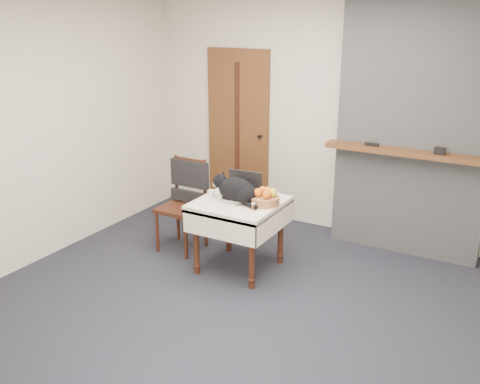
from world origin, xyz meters
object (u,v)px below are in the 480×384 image
at_px(laptop, 242,192).
at_px(fruit_basket, 265,198).
at_px(cat, 237,190).
at_px(chair, 186,192).
at_px(pill_bottle, 253,206).
at_px(cream_jar, 211,193).
at_px(side_table, 239,212).
at_px(door, 238,133).

distance_m(laptop, fruit_basket, 0.28).
distance_m(cat, chair, 0.80).
bearing_deg(cat, pill_bottle, -24.41).
bearing_deg(pill_bottle, laptop, 136.35).
xyz_separation_m(cat, cream_jar, (-0.29, 0.00, -0.08)).
xyz_separation_m(side_table, chair, (-0.75, 0.19, 0.03)).
height_order(side_table, cat, cat).
relative_size(laptop, fruit_basket, 1.31).
height_order(side_table, chair, chair).
bearing_deg(chair, pill_bottle, -18.51).
bearing_deg(cat, fruit_basket, 16.43).
relative_size(door, fruit_basket, 7.27).
bearing_deg(laptop, side_table, -80.11).
distance_m(pill_bottle, chair, 1.04).
xyz_separation_m(cat, chair, (-0.74, 0.22, -0.20)).
distance_m(laptop, chair, 0.75).
bearing_deg(side_table, chair, 165.85).
bearing_deg(cream_jar, laptop, 23.38).
relative_size(cat, chair, 0.57).
bearing_deg(cat, chair, 165.91).
distance_m(cat, cream_jar, 0.30).
xyz_separation_m(door, fruit_basket, (1.07, -1.37, -0.24)).
bearing_deg(door, chair, -86.83).
bearing_deg(side_table, laptop, 103.60).
bearing_deg(chair, side_table, -13.72).
height_order(cat, fruit_basket, cat).
bearing_deg(laptop, fruit_basket, -14.94).
xyz_separation_m(laptop, cream_jar, (-0.27, -0.12, -0.03)).
height_order(cat, pill_bottle, cat).
relative_size(door, cream_jar, 29.34).
bearing_deg(laptop, pill_bottle, -47.37).
height_order(door, laptop, door).
distance_m(fruit_basket, chair, 1.02).
distance_m(door, cat, 1.66).
bearing_deg(fruit_basket, door, 127.95).
xyz_separation_m(cream_jar, fruit_basket, (0.55, 0.06, 0.03)).
height_order(fruit_basket, chair, chair).
xyz_separation_m(laptop, chair, (-0.73, 0.10, -0.15)).
bearing_deg(fruit_basket, side_table, -171.32).
height_order(cream_jar, fruit_basket, fruit_basket).
bearing_deg(fruit_basket, pill_bottle, -96.88).
bearing_deg(cream_jar, chair, 154.65).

